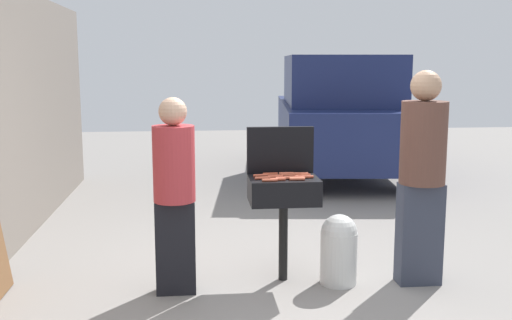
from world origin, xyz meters
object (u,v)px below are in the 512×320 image
at_px(hot_dog_12, 301,174).
at_px(person_right, 422,170).
at_px(hot_dog_7, 275,177).
at_px(hot_dog_9, 283,178).
at_px(hot_dog_1, 286,174).
at_px(bbq_grill, 284,194).
at_px(hot_dog_4, 303,175).
at_px(hot_dog_2, 261,175).
at_px(hot_dog_8, 291,177).
at_px(hot_dog_6, 297,179).
at_px(propane_tank, 339,248).
at_px(person_left, 174,189).
at_px(hot_dog_10, 306,177).
at_px(hot_dog_5, 270,174).
at_px(parked_minivan, 338,115).
at_px(hot_dog_15, 276,176).
at_px(hot_dog_3, 297,178).
at_px(hot_dog_11, 278,179).
at_px(hot_dog_14, 262,178).
at_px(hot_dog_0, 270,180).
at_px(hot_dog_13, 289,175).

distance_m(hot_dog_12, person_right, 1.04).
xyz_separation_m(hot_dog_7, hot_dog_9, (0.06, -0.06, 0.00)).
relative_size(hot_dog_1, hot_dog_9, 1.00).
xyz_separation_m(bbq_grill, hot_dog_4, (0.18, 0.03, 0.16)).
relative_size(hot_dog_2, hot_dog_12, 1.00).
bearing_deg(hot_dog_8, hot_dog_6, -67.30).
xyz_separation_m(hot_dog_9, propane_tank, (0.48, -0.06, -0.61)).
relative_size(hot_dog_1, person_left, 0.08).
bearing_deg(person_right, hot_dog_6, 0.60).
height_order(hot_dog_1, person_left, person_left).
distance_m(hot_dog_4, hot_dog_10, 0.08).
relative_size(hot_dog_8, person_right, 0.07).
bearing_deg(hot_dog_8, person_right, -7.77).
xyz_separation_m(hot_dog_5, hot_dog_10, (0.29, -0.17, 0.00)).
bearing_deg(hot_dog_2, parked_minivan, 69.19).
distance_m(hot_dog_15, person_right, 1.25).
distance_m(hot_dog_3, person_left, 1.04).
xyz_separation_m(hot_dog_11, parked_minivan, (1.77, 5.16, 0.09)).
distance_m(hot_dog_11, hot_dog_12, 0.33).
distance_m(hot_dog_6, hot_dog_8, 0.10).
bearing_deg(person_right, hot_dog_4, -9.18).
relative_size(hot_dog_10, parked_minivan, 0.03).
xyz_separation_m(hot_dog_11, person_left, (-0.86, -0.07, -0.05)).
relative_size(hot_dog_14, person_left, 0.08).
distance_m(hot_dog_1, person_left, 1.03).
distance_m(hot_dog_0, hot_dog_11, 0.08).
xyz_separation_m(hot_dog_5, hot_dog_13, (0.16, -0.07, 0.00)).
bearing_deg(hot_dog_11, hot_dog_9, 41.74).
xyz_separation_m(hot_dog_0, hot_dog_2, (-0.05, 0.22, 0.00)).
distance_m(hot_dog_2, hot_dog_10, 0.39).
height_order(propane_tank, person_right, person_right).
bearing_deg(hot_dog_5, hot_dog_13, -22.54).
bearing_deg(hot_dog_12, hot_dog_0, -139.51).
distance_m(hot_dog_0, hot_dog_10, 0.35).
xyz_separation_m(hot_dog_1, hot_dog_14, (-0.24, -0.18, 0.00)).
bearing_deg(hot_dog_0, person_left, -176.96).
xyz_separation_m(hot_dog_9, hot_dog_14, (-0.17, 0.03, 0.00)).
relative_size(hot_dog_5, hot_dog_8, 1.00).
relative_size(hot_dog_13, parked_minivan, 0.03).
height_order(hot_dog_2, hot_dog_6, same).
relative_size(hot_dog_4, hot_dog_15, 1.00).
bearing_deg(hot_dog_2, hot_dog_11, -56.33).
height_order(hot_dog_0, hot_dog_10, same).
xyz_separation_m(hot_dog_1, hot_dog_12, (0.12, -0.02, 0.00)).
bearing_deg(hot_dog_12, hot_dog_2, -172.51).
relative_size(hot_dog_8, hot_dog_14, 1.00).
xyz_separation_m(hot_dog_8, hot_dog_10, (0.13, -0.00, 0.00)).
bearing_deg(hot_dog_13, hot_dog_2, 179.25).
height_order(hot_dog_10, hot_dog_14, same).
height_order(hot_dog_14, hot_dog_15, same).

